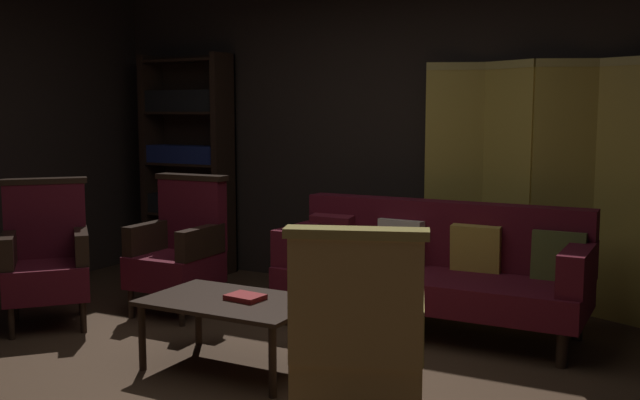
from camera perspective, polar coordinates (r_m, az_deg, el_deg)
The scene contains 10 objects.
ground_plane at distance 4.25m, azimuth -5.18°, elevation -14.00°, with size 10.00×10.00×0.00m, color #3D2819.
back_wall at distance 6.17m, azimuth 7.19°, elevation 5.79°, with size 7.20×0.10×2.80m, color black.
folding_screen at distance 5.64m, azimuth 18.58°, elevation 1.16°, with size 2.13×0.24×1.90m.
bookshelf at distance 7.02m, azimuth -10.29°, elevation 3.19°, with size 0.90×0.32×2.05m.
velvet_couch at distance 5.16m, azimuth 8.87°, elevation -5.02°, with size 2.12×0.78×0.88m.
coffee_table at distance 4.36m, azimuth -6.99°, elevation -8.33°, with size 1.00×0.64×0.42m.
armchair_gilt_accent at distance 3.29m, azimuth 3.07°, elevation -11.28°, with size 0.74×0.74×1.04m.
armchair_wing_left at distance 5.59m, azimuth -10.94°, elevation -3.78°, with size 0.60×0.59×1.04m.
armchair_wing_right at distance 5.54m, azimuth -20.70°, elevation -4.21°, with size 0.82×0.82×1.04m.
book_red_leather at distance 4.32m, azimuth -5.89°, elevation -7.59°, with size 0.21×0.16×0.03m, color maroon.
Camera 1 is at (2.17, -3.33, 1.52)m, focal length 40.76 mm.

